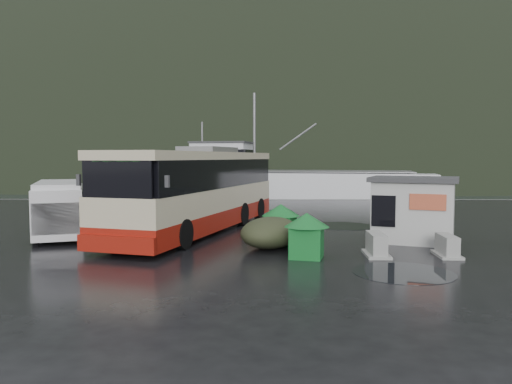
{
  "coord_description": "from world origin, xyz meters",
  "views": [
    {
      "loc": [
        1.85,
        -18.91,
        3.32
      ],
      "look_at": [
        1.58,
        4.29,
        1.7
      ],
      "focal_mm": 35.0,
      "sensor_mm": 36.0,
      "label": 1
    }
  ],
  "objects_px": {
    "dome_tent": "(270,248)",
    "fishing_trawler": "(287,192)",
    "coach_bus": "(200,231)",
    "waste_bin_left": "(306,258)",
    "waste_bin_right": "(281,242)",
    "ticket_kiosk": "(413,242)",
    "jersey_barrier_b": "(376,256)",
    "jersey_barrier_a": "(447,256)",
    "white_van": "(60,236)"
  },
  "relations": [
    {
      "from": "dome_tent",
      "to": "fishing_trawler",
      "type": "bearing_deg",
      "value": 86.0
    },
    {
      "from": "coach_bus",
      "to": "fishing_trawler",
      "type": "height_order",
      "value": "fishing_trawler"
    },
    {
      "from": "waste_bin_left",
      "to": "fishing_trawler",
      "type": "xyz_separation_m",
      "value": [
        0.89,
        31.25,
        0.0
      ]
    },
    {
      "from": "waste_bin_right",
      "to": "dome_tent",
      "type": "distance_m",
      "value": 1.32
    },
    {
      "from": "ticket_kiosk",
      "to": "jersey_barrier_b",
      "type": "xyz_separation_m",
      "value": [
        -2.08,
        -2.81,
        0.0
      ]
    },
    {
      "from": "dome_tent",
      "to": "fishing_trawler",
      "type": "relative_size",
      "value": 0.11
    },
    {
      "from": "dome_tent",
      "to": "jersey_barrier_b",
      "type": "bearing_deg",
      "value": -21.67
    },
    {
      "from": "waste_bin_right",
      "to": "ticket_kiosk",
      "type": "relative_size",
      "value": 0.46
    },
    {
      "from": "dome_tent",
      "to": "jersey_barrier_b",
      "type": "height_order",
      "value": "dome_tent"
    },
    {
      "from": "waste_bin_right",
      "to": "ticket_kiosk",
      "type": "bearing_deg",
      "value": 1.63
    },
    {
      "from": "waste_bin_right",
      "to": "dome_tent",
      "type": "relative_size",
      "value": 0.52
    },
    {
      "from": "dome_tent",
      "to": "ticket_kiosk",
      "type": "relative_size",
      "value": 0.89
    },
    {
      "from": "waste_bin_left",
      "to": "jersey_barrier_b",
      "type": "distance_m",
      "value": 2.42
    },
    {
      "from": "coach_bus",
      "to": "fishing_trawler",
      "type": "xyz_separation_m",
      "value": [
        5.2,
        25.2,
        0.0
      ]
    },
    {
      "from": "coach_bus",
      "to": "jersey_barrier_a",
      "type": "relative_size",
      "value": 9.45
    },
    {
      "from": "waste_bin_left",
      "to": "jersey_barrier_a",
      "type": "relative_size",
      "value": 1.04
    },
    {
      "from": "coach_bus",
      "to": "waste_bin_right",
      "type": "height_order",
      "value": "coach_bus"
    },
    {
      "from": "coach_bus",
      "to": "waste_bin_left",
      "type": "height_order",
      "value": "coach_bus"
    },
    {
      "from": "white_van",
      "to": "jersey_barrier_a",
      "type": "height_order",
      "value": "white_van"
    },
    {
      "from": "waste_bin_left",
      "to": "dome_tent",
      "type": "height_order",
      "value": "waste_bin_left"
    },
    {
      "from": "coach_bus",
      "to": "jersey_barrier_a",
      "type": "xyz_separation_m",
      "value": [
        9.05,
        -5.73,
        0.0
      ]
    },
    {
      "from": "dome_tent",
      "to": "jersey_barrier_b",
      "type": "xyz_separation_m",
      "value": [
        3.55,
        -1.41,
        0.0
      ]
    },
    {
      "from": "waste_bin_right",
      "to": "fishing_trawler",
      "type": "distance_m",
      "value": 28.25
    },
    {
      "from": "coach_bus",
      "to": "white_van",
      "type": "xyz_separation_m",
      "value": [
        -5.7,
        -1.57,
        0.0
      ]
    },
    {
      "from": "white_van",
      "to": "ticket_kiosk",
      "type": "height_order",
      "value": "ticket_kiosk"
    },
    {
      "from": "waste_bin_left",
      "to": "coach_bus",
      "type": "bearing_deg",
      "value": 125.44
    },
    {
      "from": "dome_tent",
      "to": "waste_bin_left",
      "type": "bearing_deg",
      "value": -57.02
    },
    {
      "from": "white_van",
      "to": "ticket_kiosk",
      "type": "xyz_separation_m",
      "value": [
        14.47,
        -1.28,
        0.0
      ]
    },
    {
      "from": "white_van",
      "to": "waste_bin_right",
      "type": "relative_size",
      "value": 3.72
    },
    {
      "from": "coach_bus",
      "to": "jersey_barrier_b",
      "type": "relative_size",
      "value": 8.81
    },
    {
      "from": "ticket_kiosk",
      "to": "white_van",
      "type": "bearing_deg",
      "value": -163.17
    },
    {
      "from": "coach_bus",
      "to": "dome_tent",
      "type": "height_order",
      "value": "coach_bus"
    },
    {
      "from": "ticket_kiosk",
      "to": "coach_bus",
      "type": "bearing_deg",
      "value": -176.12
    },
    {
      "from": "ticket_kiosk",
      "to": "waste_bin_right",
      "type": "bearing_deg",
      "value": -156.48
    },
    {
      "from": "fishing_trawler",
      "to": "jersey_barrier_b",
      "type": "bearing_deg",
      "value": -75.91
    },
    {
      "from": "white_van",
      "to": "waste_bin_left",
      "type": "height_order",
      "value": "white_van"
    },
    {
      "from": "dome_tent",
      "to": "jersey_barrier_b",
      "type": "distance_m",
      "value": 3.82
    },
    {
      "from": "waste_bin_right",
      "to": "dome_tent",
      "type": "xyz_separation_m",
      "value": [
        -0.43,
        -1.25,
        0.0
      ]
    },
    {
      "from": "coach_bus",
      "to": "ticket_kiosk",
      "type": "bearing_deg",
      "value": -1.6
    },
    {
      "from": "waste_bin_right",
      "to": "waste_bin_left",
      "type": "bearing_deg",
      "value": -76.41
    },
    {
      "from": "coach_bus",
      "to": "waste_bin_left",
      "type": "distance_m",
      "value": 7.42
    },
    {
      "from": "coach_bus",
      "to": "jersey_barrier_b",
      "type": "bearing_deg",
      "value": -23.82
    },
    {
      "from": "jersey_barrier_b",
      "to": "white_van",
      "type": "bearing_deg",
      "value": 161.73
    },
    {
      "from": "white_van",
      "to": "jersey_barrier_b",
      "type": "xyz_separation_m",
      "value": [
        12.39,
        -4.09,
        0.0
      ]
    },
    {
      "from": "jersey_barrier_a",
      "to": "jersey_barrier_b",
      "type": "xyz_separation_m",
      "value": [
        -2.36,
        0.06,
        0.0
      ]
    },
    {
      "from": "coach_bus",
      "to": "dome_tent",
      "type": "distance_m",
      "value": 5.28
    },
    {
      "from": "jersey_barrier_a",
      "to": "waste_bin_right",
      "type": "bearing_deg",
      "value": 153.57
    },
    {
      "from": "coach_bus",
      "to": "waste_bin_right",
      "type": "xyz_separation_m",
      "value": [
        3.57,
        -3.0,
        0.0
      ]
    },
    {
      "from": "dome_tent",
      "to": "jersey_barrier_a",
      "type": "relative_size",
      "value": 2.02
    },
    {
      "from": "coach_bus",
      "to": "waste_bin_right",
      "type": "distance_m",
      "value": 4.66
    }
  ]
}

